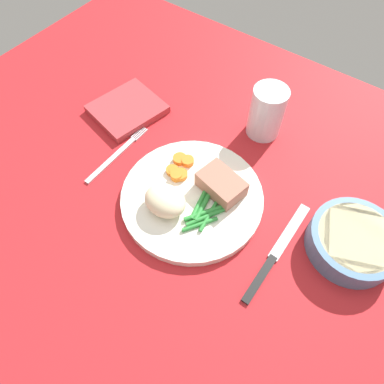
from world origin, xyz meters
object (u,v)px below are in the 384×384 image
(fork, at_px, (117,154))
(napkin, at_px, (127,109))
(knife, at_px, (276,253))
(meat_portion, at_px, (221,184))
(salad_bowl, at_px, (353,241))
(dinner_plate, at_px, (192,198))
(water_glass, at_px, (266,115))

(fork, bearing_deg, napkin, 123.27)
(fork, relative_size, knife, 0.81)
(fork, xyz_separation_m, napkin, (-0.06, 0.10, 0.01))
(meat_portion, distance_m, salad_bowl, 0.23)
(dinner_plate, relative_size, water_glass, 2.40)
(water_glass, bearing_deg, dinner_plate, -94.83)
(salad_bowl, bearing_deg, fork, -169.64)
(fork, bearing_deg, knife, 1.27)
(napkin, bearing_deg, salad_bowl, -2.26)
(water_glass, distance_m, salad_bowl, 0.28)
(water_glass, bearing_deg, knife, -55.49)
(dinner_plate, relative_size, fork, 1.50)
(knife, distance_m, napkin, 0.42)
(fork, bearing_deg, water_glass, 49.64)
(napkin, bearing_deg, meat_portion, -11.94)
(meat_portion, height_order, knife, meat_portion)
(dinner_plate, height_order, water_glass, water_glass)
(knife, xyz_separation_m, water_glass, (-0.15, 0.22, 0.04))
(water_glass, xyz_separation_m, napkin, (-0.26, -0.12, -0.04))
(fork, relative_size, water_glass, 1.60)
(meat_portion, xyz_separation_m, knife, (0.14, -0.04, -0.03))
(salad_bowl, bearing_deg, dinner_plate, -163.41)
(napkin, bearing_deg, knife, -13.71)
(fork, distance_m, water_glass, 0.30)
(meat_portion, height_order, fork, meat_portion)
(fork, bearing_deg, salad_bowl, 11.68)
(knife, bearing_deg, meat_portion, 165.79)
(knife, bearing_deg, water_glass, 127.49)
(dinner_plate, bearing_deg, water_glass, 85.17)
(meat_portion, height_order, napkin, meat_portion)
(meat_portion, bearing_deg, napkin, 168.06)
(water_glass, distance_m, napkin, 0.29)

